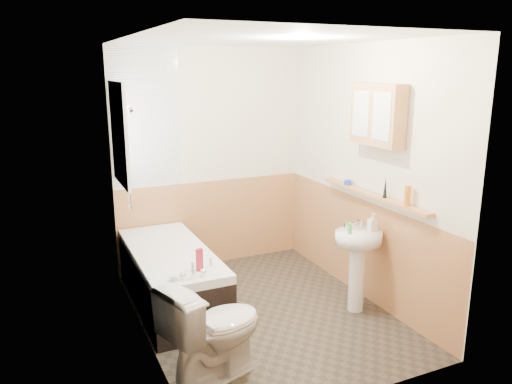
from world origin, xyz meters
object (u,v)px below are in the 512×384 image
toilet (214,330)px  sink (358,254)px  bathtub (171,276)px  medicine_cabinet (378,115)px  pine_shelf (372,195)px

toilet → sink: (1.60, 0.46, 0.18)m
bathtub → medicine_cabinet: size_ratio=2.70×
bathtub → pine_shelf: pine_shelf is taller
sink → medicine_cabinet: 1.30m
sink → pine_shelf: bearing=17.5°
sink → bathtub: bearing=145.0°
toilet → medicine_cabinet: bearing=-92.7°
sink → pine_shelf: size_ratio=0.60×
sink → medicine_cabinet: bearing=8.7°
toilet → sink: 1.67m
bathtub → medicine_cabinet: bearing=-24.8°
toilet → sink: sink is taller
bathtub → sink: 1.81m
sink → pine_shelf: (0.20, 0.09, 0.53)m
pine_shelf → toilet: bearing=-163.1°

